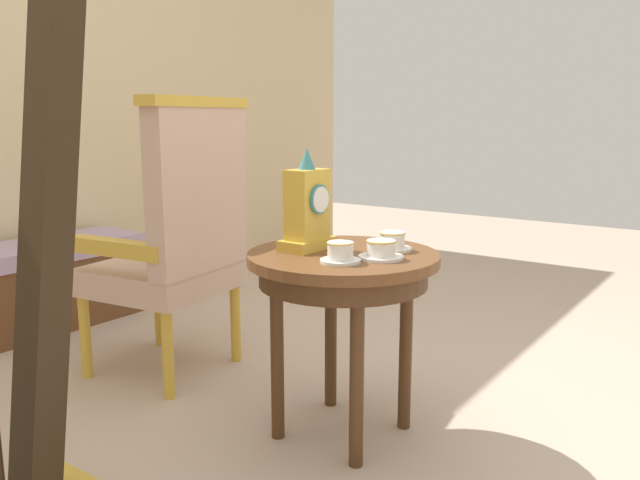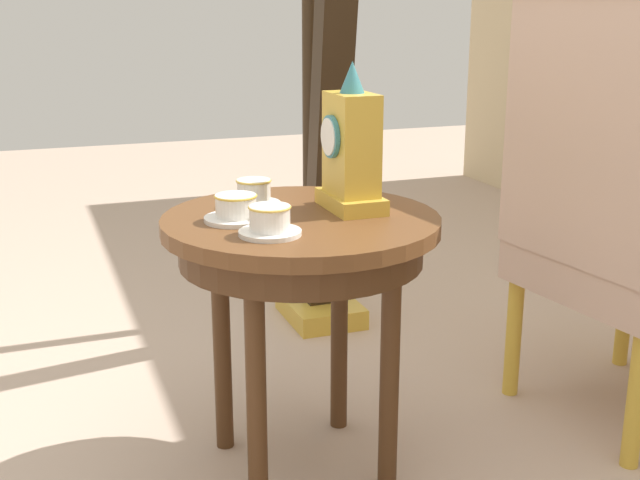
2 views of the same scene
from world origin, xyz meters
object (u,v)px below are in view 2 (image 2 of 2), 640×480
object	(u,v)px
teacup_right	(236,209)
teacup_center	(270,222)
teacup_left	(252,194)
armchair	(618,205)
mantel_clock	(351,151)
side_table	(301,251)
harp	(324,126)

from	to	relation	value
teacup_right	teacup_center	world-z (taller)	teacup_center
teacup_left	armchair	distance (m)	0.93
teacup_left	mantel_clock	distance (m)	0.25
teacup_left	mantel_clock	size ratio (longest dim) A/B	0.37
mantel_clock	teacup_center	bearing A→B (deg)	-58.01
mantel_clock	armchair	distance (m)	0.73
side_table	armchair	distance (m)	0.84
teacup_center	harp	world-z (taller)	harp
teacup_left	teacup_right	world-z (taller)	teacup_left
teacup_right	armchair	world-z (taller)	armchair
side_table	teacup_right	world-z (taller)	teacup_right
teacup_center	armchair	distance (m)	0.95
side_table	harp	world-z (taller)	harp
mantel_clock	harp	xyz separation A→B (m)	(-0.84, 0.25, -0.07)
teacup_center	harp	bearing A→B (deg)	153.92
teacup_center	mantel_clock	world-z (taller)	mantel_clock
side_table	teacup_right	xyz separation A→B (m)	(-0.01, -0.15, 0.11)
teacup_left	harp	xyz separation A→B (m)	(-0.74, 0.45, 0.04)
harp	mantel_clock	bearing A→B (deg)	-16.36
teacup_left	armchair	bearing A→B (deg)	79.61
teacup_center	mantel_clock	xyz separation A→B (m)	(-0.15, 0.24, 0.11)
harp	teacup_right	bearing A→B (deg)	-31.34
side_table	mantel_clock	size ratio (longest dim) A/B	1.87
teacup_left	armchair	world-z (taller)	armchair
teacup_right	mantel_clock	world-z (taller)	mantel_clock
teacup_right	armchair	distance (m)	0.98
teacup_right	harp	xyz separation A→B (m)	(-0.86, 0.52, 0.04)
teacup_right	mantel_clock	bearing A→B (deg)	92.97
teacup_left	side_table	bearing A→B (deg)	31.95
teacup_center	harp	distance (m)	1.10
mantel_clock	armchair	xyz separation A→B (m)	(0.06, 0.71, -0.17)
side_table	teacup_center	distance (m)	0.20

